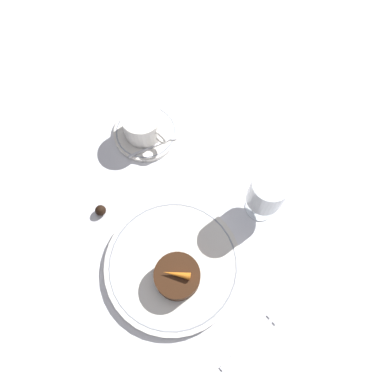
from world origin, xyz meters
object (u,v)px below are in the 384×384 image
(dessert_cake, at_px, (177,277))
(fork, at_px, (265,326))
(wine_glass, at_px, (267,193))
(dinner_plate, at_px, (173,265))
(coffee_cup, at_px, (143,124))

(dessert_cake, bearing_deg, fork, 12.33)
(wine_glass, xyz_separation_m, dessert_cake, (-0.03, -0.22, -0.05))
(dinner_plate, bearing_deg, coffee_cup, 143.67)
(fork, distance_m, dessert_cake, 0.18)
(wine_glass, bearing_deg, dessert_cake, -98.37)
(dinner_plate, distance_m, wine_glass, 0.22)
(coffee_cup, xyz_separation_m, fork, (0.44, -0.15, -0.04))
(fork, bearing_deg, dinner_plate, -172.96)
(dinner_plate, distance_m, dessert_cake, 0.04)
(coffee_cup, bearing_deg, dessert_cake, -35.77)
(coffee_cup, xyz_separation_m, dessert_cake, (0.26, -0.19, -0.01))
(wine_glass, bearing_deg, dinner_plate, -105.41)
(dinner_plate, xyz_separation_m, dessert_cake, (0.02, -0.01, 0.02))
(fork, relative_size, dessert_cake, 2.07)
(dinner_plate, relative_size, fork, 1.50)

